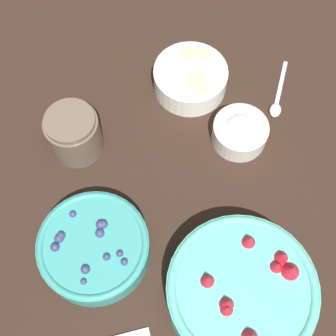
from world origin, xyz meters
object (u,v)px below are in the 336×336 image
Objects in this scene: bowl_bananas at (190,77)px; jar_chocolate at (74,134)px; bowl_blueberries at (94,247)px; bowl_cream at (240,131)px; bowl_strawberries at (241,291)px.

jar_chocolate is at bearing 121.41° from bowl_bananas.
bowl_blueberries reaches higher than bowl_cream.
jar_chocolate is at bearing 92.10° from bowl_cream.
bowl_cream is 0.30m from jar_chocolate.
bowl_strawberries is 0.29m from bowl_cream.
jar_chocolate is at bearing 12.42° from bowl_blueberries.
bowl_blueberries is at bearing 72.40° from bowl_strawberries.
bowl_cream is at bearing -143.63° from bowl_bananas.
bowl_cream is at bearing -49.88° from bowl_blueberries.
bowl_blueberries is 1.79× the size of bowl_cream.
bowl_blueberries is 0.33m from bowl_cream.
bowl_strawberries is 1.63× the size of bowl_bananas.
bowl_bananas is 0.25m from jar_chocolate.
bowl_strawberries is at bearing 175.64° from bowl_cream.
jar_chocolate reaches higher than bowl_blueberries.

